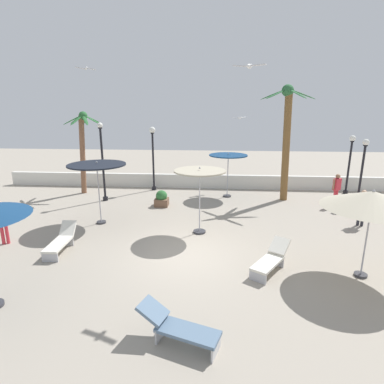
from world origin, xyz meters
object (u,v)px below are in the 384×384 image
(guest_1, at_px, (363,204))
(planter, at_px, (162,199))
(patio_umbrella_2, at_px, (97,167))
(seagull_2, at_px, (249,66))
(lounge_chair_2, at_px, (61,240))
(guest_3, at_px, (337,187))
(palm_tree_1, at_px, (83,143))
(guest_2, at_px, (2,218))
(patio_umbrella_1, at_px, (200,176))
(seagull_1, at_px, (240,118))
(patio_umbrella_4, at_px, (372,200))
(seagull_0, at_px, (86,68))
(lamp_post_0, at_px, (350,160))
(palm_tree_0, at_px, (287,133))
(lamp_post_3, at_px, (103,160))
(lounge_chair_1, at_px, (271,259))
(lamp_post_1, at_px, (153,152))
(lounge_chair_0, at_px, (178,327))
(lamp_post_2, at_px, (362,167))
(patio_umbrella_0, at_px, (228,158))

(guest_1, xyz_separation_m, planter, (-9.22, 2.20, -0.60))
(patio_umbrella_2, distance_m, seagull_2, 7.86)
(lounge_chair_2, distance_m, guest_3, 13.46)
(palm_tree_1, bearing_deg, guest_2, -91.26)
(patio_umbrella_1, bearing_deg, seagull_1, 75.29)
(patio_umbrella_4, bearing_deg, seagull_1, 105.61)
(seagull_0, bearing_deg, lamp_post_0, 14.55)
(palm_tree_0, relative_size, seagull_2, 6.82)
(patio_umbrella_4, height_order, planter, patio_umbrella_4)
(palm_tree_1, height_order, guest_2, palm_tree_1)
(lamp_post_3, relative_size, seagull_0, 5.02)
(lamp_post_3, relative_size, guest_2, 2.54)
(lamp_post_0, relative_size, lounge_chair_1, 1.88)
(lamp_post_1, distance_m, lamp_post_3, 3.39)
(palm_tree_1, distance_m, lamp_post_1, 4.13)
(patio_umbrella_4, distance_m, lounge_chair_0, 6.54)
(lamp_post_1, relative_size, seagull_0, 4.60)
(lamp_post_0, xyz_separation_m, lounge_chair_0, (-8.68, -13.09, -1.69))
(lamp_post_1, relative_size, planter, 4.63)
(lounge_chair_2, height_order, seagull_2, seagull_2)
(guest_1, bearing_deg, lounge_chair_0, -133.19)
(seagull_0, bearing_deg, patio_umbrella_4, -30.07)
(guest_2, distance_m, planter, 7.33)
(seagull_2, bearing_deg, palm_tree_1, 135.16)
(lamp_post_0, xyz_separation_m, seagull_1, (-6.46, 1.17, 2.35))
(lounge_chair_1, bearing_deg, guest_1, 42.80)
(lamp_post_3, height_order, guest_3, lamp_post_3)
(patio_umbrella_4, xyz_separation_m, seagull_2, (-3.68, 0.24, 3.68))
(guest_2, xyz_separation_m, seagull_1, (9.42, 9.58, 3.42))
(lamp_post_2, height_order, lamp_post_3, lamp_post_3)
(lounge_chair_2, relative_size, seagull_1, 1.97)
(patio_umbrella_4, height_order, palm_tree_1, palm_tree_1)
(palm_tree_0, distance_m, guest_3, 3.85)
(patio_umbrella_1, xyz_separation_m, lamp_post_3, (-5.52, 4.28, -0.10))
(lounge_chair_0, bearing_deg, patio_umbrella_2, 121.41)
(lounge_chair_0, height_order, lounge_chair_1, lounge_chair_1)
(lamp_post_0, xyz_separation_m, lamp_post_2, (-0.17, -2.04, -0.06))
(lamp_post_0, xyz_separation_m, guest_2, (-15.88, -8.41, -1.06))
(seagull_1, relative_size, planter, 1.14)
(lounge_chair_1, distance_m, guest_1, 6.30)
(lamp_post_2, bearing_deg, palm_tree_1, 176.20)
(lounge_chair_2, bearing_deg, lamp_post_3, 95.26)
(lounge_chair_1, relative_size, guest_3, 1.08)
(seagull_1, height_order, seagull_2, seagull_2)
(palm_tree_1, xyz_separation_m, seagull_0, (1.63, -2.65, 3.79))
(lamp_post_3, height_order, planter, lamp_post_3)
(seagull_1, bearing_deg, guest_1, -53.18)
(lamp_post_3, distance_m, guest_3, 12.56)
(patio_umbrella_0, distance_m, palm_tree_0, 3.41)
(patio_umbrella_2, xyz_separation_m, guest_2, (-2.86, -2.43, -1.53))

